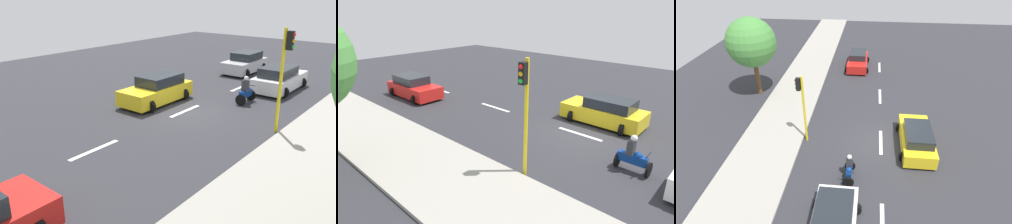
{
  "view_description": "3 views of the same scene",
  "coord_description": "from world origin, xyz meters",
  "views": [
    {
      "loc": [
        10.2,
        -14.13,
        5.97
      ],
      "look_at": [
        1.67,
        -3.49,
        1.26
      ],
      "focal_mm": 38.29,
      "sensor_mm": 36.0,
      "label": 1
    },
    {
      "loc": [
        12.39,
        6.24,
        6.15
      ],
      "look_at": [
        1.87,
        -3.36,
        0.87
      ],
      "focal_mm": 30.94,
      "sensor_mm": 36.0,
      "label": 2
    },
    {
      "loc": [
        0.96,
        13.64,
        10.96
      ],
      "look_at": [
        2.5,
        -1.22,
        1.35
      ],
      "focal_mm": 28.85,
      "sensor_mm": 36.0,
      "label": 3
    }
  ],
  "objects": [
    {
      "name": "lane_stripe_north",
      "position": [
        0.0,
        -6.0,
        0.01
      ],
      "size": [
        0.2,
        2.4,
        0.01
      ],
      "primitive_type": "cube",
      "color": "white",
      "rests_on": "ground"
    },
    {
      "name": "ground_plane",
      "position": [
        0.0,
        0.0,
        -0.05
      ],
      "size": [
        40.0,
        60.0,
        0.1
      ],
      "primitive_type": "cube",
      "color": "#2D2D33"
    },
    {
      "name": "lane_stripe_south",
      "position": [
        0.0,
        6.0,
        0.01
      ],
      "size": [
        0.2,
        2.4,
        0.01
      ],
      "primitive_type": "cube",
      "color": "white",
      "rests_on": "ground"
    },
    {
      "name": "lane_stripe_far_south",
      "position": [
        0.0,
        12.0,
        0.01
      ],
      "size": [
        0.2,
        2.4,
        0.01
      ],
      "primitive_type": "cube",
      "color": "white",
      "rests_on": "ground"
    },
    {
      "name": "car_silver",
      "position": [
        -1.84,
        10.03,
        0.71
      ],
      "size": [
        2.26,
        4.06,
        1.52
      ],
      "color": "#B7B7BC",
      "rests_on": "ground"
    },
    {
      "name": "traffic_light_corner",
      "position": [
        4.85,
        0.25,
        2.93
      ],
      "size": [
        0.49,
        0.24,
        4.5
      ],
      "color": "yellow",
      "rests_on": "ground"
    },
    {
      "name": "sidewalk",
      "position": [
        7.0,
        0.0,
        0.07
      ],
      "size": [
        4.0,
        60.0,
        0.15
      ],
      "primitive_type": "cube",
      "color": "#9E998E",
      "rests_on": "ground"
    },
    {
      "name": "lane_stripe_mid",
      "position": [
        0.0,
        0.0,
        0.01
      ],
      "size": [
        0.2,
        2.4,
        0.01
      ],
      "primitive_type": "cube",
      "color": "white",
      "rests_on": "ground"
    },
    {
      "name": "motorcycle",
      "position": [
        1.76,
        3.21,
        0.64
      ],
      "size": [
        0.6,
        1.3,
        1.53
      ],
      "color": "black",
      "rests_on": "ground"
    },
    {
      "name": "car_yellow_cab",
      "position": [
        -2.12,
        0.27,
        0.71
      ],
      "size": [
        2.28,
        4.33,
        1.52
      ],
      "color": "yellow",
      "rests_on": "ground"
    },
    {
      "name": "car_white",
      "position": [
        2.14,
        6.87,
        0.71
      ],
      "size": [
        2.33,
        4.46,
        1.52
      ],
      "color": "white",
      "rests_on": "ground"
    }
  ]
}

